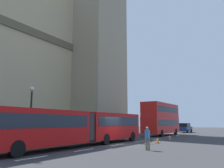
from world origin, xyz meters
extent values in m
plane|color=#333335|center=(0.00, 0.00, 0.00)|extent=(160.00, 160.00, 0.00)
cube|color=silver|center=(-9.65, 0.00, 0.01)|extent=(2.20, 0.16, 0.01)
cube|color=silver|center=(-5.05, 0.00, 0.01)|extent=(2.20, 0.16, 0.01)
cube|color=silver|center=(-0.45, 0.00, 0.01)|extent=(2.20, 0.16, 0.01)
cube|color=silver|center=(4.15, 0.00, 0.01)|extent=(2.20, 0.16, 0.01)
cube|color=silver|center=(8.75, 0.00, 0.01)|extent=(2.20, 0.16, 0.01)
cube|color=silver|center=(13.35, 0.00, 0.01)|extent=(2.20, 0.16, 0.01)
cube|color=silver|center=(17.95, 0.00, 0.01)|extent=(2.20, 0.16, 0.01)
cube|color=#B20F0F|center=(1.43, 2.00, 1.65)|extent=(8.15, 2.50, 2.50)
cube|color=#1E232D|center=(1.43, 2.00, 2.10)|extent=(7.50, 2.54, 0.90)
cube|color=#B20F0F|center=(-7.62, 2.00, 1.65)|extent=(8.15, 2.50, 2.50)
cube|color=#1E232D|center=(-7.62, 2.00, 2.10)|extent=(7.50, 2.54, 0.90)
cylinder|color=#2D2D2D|center=(-3.09, 2.00, 1.65)|extent=(2.38, 2.38, 2.25)
cylinder|color=black|center=(4.04, 0.88, 0.50)|extent=(1.00, 0.30, 1.00)
cylinder|color=black|center=(-1.01, 0.88, 0.50)|extent=(1.00, 0.30, 1.00)
cylinder|color=black|center=(-10.06, 0.88, 0.50)|extent=(1.00, 0.30, 1.00)
cube|color=red|center=(16.00, 2.00, 1.60)|extent=(10.01, 2.50, 2.40)
cube|color=#1E232D|center=(16.00, 2.00, 1.95)|extent=(9.00, 2.54, 0.84)
cube|color=red|center=(16.00, 2.00, 3.85)|extent=(9.81, 2.50, 2.10)
cube|color=#1E232D|center=(16.00, 2.00, 3.95)|extent=(9.00, 2.54, 0.84)
cylinder|color=black|center=(19.21, 0.88, 0.50)|extent=(1.00, 0.30, 1.00)
cylinder|color=black|center=(12.80, 0.88, 0.50)|extent=(1.00, 0.30, 1.00)
cube|color=navy|center=(28.62, 1.90, 0.70)|extent=(4.40, 1.80, 0.90)
cube|color=black|center=(28.42, 1.90, 1.50)|extent=(2.46, 1.66, 0.70)
cylinder|color=black|center=(30.03, 1.09, 0.32)|extent=(0.64, 0.30, 0.64)
cylinder|color=black|center=(27.22, 1.09, 0.32)|extent=(0.64, 0.30, 0.64)
cube|color=black|center=(3.14, -2.43, 0.01)|extent=(0.36, 0.36, 0.03)
cone|color=orange|center=(3.14, -2.43, 0.31)|extent=(0.28, 0.28, 0.55)
cylinder|color=white|center=(3.14, -2.43, 0.33)|extent=(0.17, 0.17, 0.08)
cube|color=black|center=(7.70, -2.07, 0.01)|extent=(0.36, 0.36, 0.03)
cone|color=orange|center=(7.70, -2.07, 0.31)|extent=(0.28, 0.28, 0.55)
cylinder|color=white|center=(7.70, -2.07, 0.33)|extent=(0.17, 0.17, 0.08)
cylinder|color=black|center=(-4.92, 6.50, 0.15)|extent=(0.32, 0.32, 0.30)
cylinder|color=black|center=(-4.92, 6.50, 2.40)|extent=(0.16, 0.16, 4.80)
sphere|color=beige|center=(-4.92, 6.50, 5.05)|extent=(0.44, 0.44, 0.44)
cylinder|color=#726651|center=(-2.72, -3.90, 0.43)|extent=(0.16, 0.16, 0.86)
cylinder|color=#726651|center=(-2.73, -4.10, 0.43)|extent=(0.16, 0.16, 0.86)
cube|color=#3372B2|center=(-2.73, -4.00, 1.16)|extent=(0.40, 0.24, 0.60)
sphere|color=#936B4C|center=(-2.73, -4.00, 1.58)|extent=(0.22, 0.22, 0.22)
camera|label=1|loc=(-18.51, -11.11, 2.01)|focal=36.69mm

